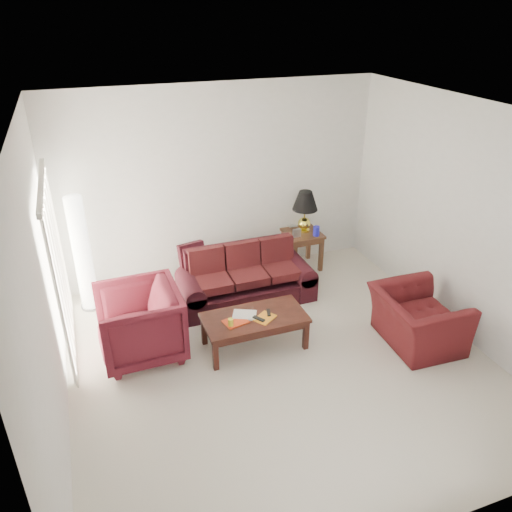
{
  "coord_description": "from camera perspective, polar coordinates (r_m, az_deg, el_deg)",
  "views": [
    {
      "loc": [
        -1.97,
        -4.55,
        4.0
      ],
      "look_at": [
        0.0,
        0.85,
        1.05
      ],
      "focal_mm": 35.0,
      "sensor_mm": 36.0,
      "label": 1
    }
  ],
  "objects": [
    {
      "name": "magazine_orange",
      "position": [
        6.28,
        1.03,
        -7.1
      ],
      "size": [
        0.33,
        0.31,
        0.01
      ],
      "primitive_type": "cube",
      "rotation": [
        0.0,
        0.0,
        0.61
      ],
      "color": "orange",
      "rests_on": "coffee_table"
    },
    {
      "name": "picture_frame",
      "position": [
        8.22,
        4.17,
        3.47
      ],
      "size": [
        0.13,
        0.16,
        0.05
      ],
      "primitive_type": "cube",
      "rotation": [
        1.36,
        0.0,
        -0.06
      ],
      "color": "silver",
      "rests_on": "end_table"
    },
    {
      "name": "magazine_red",
      "position": [
        6.22,
        -2.34,
        -7.5
      ],
      "size": [
        0.33,
        0.27,
        0.02
      ],
      "primitive_type": "cube",
      "rotation": [
        0.0,
        0.0,
        0.23
      ],
      "color": "#B63112",
      "rests_on": "coffee_table"
    },
    {
      "name": "clock",
      "position": [
        7.98,
        4.68,
        2.64
      ],
      "size": [
        0.13,
        0.05,
        0.13
      ],
      "primitive_type": "cube",
      "rotation": [
        0.0,
        0.0,
        0.05
      ],
      "color": "#B8B9BD",
      "rests_on": "end_table"
    },
    {
      "name": "floor_lamp",
      "position": [
        7.32,
        -19.25,
        0.19
      ],
      "size": [
        0.32,
        0.32,
        1.73
      ],
      "primitive_type": null,
      "rotation": [
        0.0,
        0.0,
        -0.17
      ],
      "color": "white",
      "rests_on": "ground"
    },
    {
      "name": "armchair_left",
      "position": [
        6.36,
        -13.16,
        -7.48
      ],
      "size": [
        1.03,
        1.0,
        0.92
      ],
      "primitive_type": "imported",
      "rotation": [
        0.0,
        0.0,
        -1.55
      ],
      "color": "#49101A",
      "rests_on": "ground"
    },
    {
      "name": "remote_b",
      "position": [
        6.35,
        1.45,
        -6.47
      ],
      "size": [
        0.08,
        0.16,
        0.02
      ],
      "primitive_type": "cube",
      "rotation": [
        0.0,
        0.0,
        -0.27
      ],
      "color": "black",
      "rests_on": "coffee_table"
    },
    {
      "name": "coffee_table",
      "position": [
        6.45,
        -0.17,
        -8.59
      ],
      "size": [
        1.39,
        0.85,
        0.46
      ],
      "primitive_type": null,
      "rotation": [
        0.0,
        0.0,
        0.16
      ],
      "color": "black",
      "rests_on": "ground"
    },
    {
      "name": "armchair_right",
      "position": [
        6.78,
        17.93,
        -6.88
      ],
      "size": [
        1.0,
        1.13,
        0.71
      ],
      "primitive_type": "imported",
      "rotation": [
        0.0,
        0.0,
        1.53
      ],
      "color": "#420F12",
      "rests_on": "ground"
    },
    {
      "name": "magazine_white",
      "position": [
        6.34,
        -1.33,
        -6.73
      ],
      "size": [
        0.36,
        0.32,
        0.02
      ],
      "primitive_type": "cube",
      "rotation": [
        0.0,
        0.0,
        -0.44
      ],
      "color": "silver",
      "rests_on": "coffee_table"
    },
    {
      "name": "table_lamp",
      "position": [
        8.09,
        5.59,
        5.08
      ],
      "size": [
        0.44,
        0.44,
        0.69
      ],
      "primitive_type": null,
      "rotation": [
        0.0,
        0.0,
        -0.07
      ],
      "color": "#E5D647",
      "rests_on": "end_table"
    },
    {
      "name": "end_table",
      "position": [
        8.31,
        5.26,
        0.73
      ],
      "size": [
        0.62,
        0.62,
        0.63
      ],
      "primitive_type": null,
      "rotation": [
        0.0,
        0.0,
        -0.08
      ],
      "color": "#4E321A",
      "rests_on": "ground"
    },
    {
      "name": "blue_canister",
      "position": [
        8.05,
        6.91,
        2.85
      ],
      "size": [
        0.12,
        0.12,
        0.16
      ],
      "primitive_type": "cylinder",
      "rotation": [
        0.0,
        0.0,
        -0.22
      ],
      "color": "#19189E",
      "rests_on": "end_table"
    },
    {
      "name": "remote_a",
      "position": [
        6.23,
        0.32,
        -7.18
      ],
      "size": [
        0.13,
        0.16,
        0.02
      ],
      "primitive_type": "cube",
      "rotation": [
        0.0,
        0.0,
        0.58
      ],
      "color": "black",
      "rests_on": "coffee_table"
    },
    {
      "name": "throw_pillow",
      "position": [
        7.4,
        -7.34,
        0.04
      ],
      "size": [
        0.42,
        0.27,
        0.4
      ],
      "primitive_type": "cube",
      "rotation": [
        -0.21,
        0.0,
        0.21
      ],
      "color": "black",
      "rests_on": "sofa"
    },
    {
      "name": "yellow_glass",
      "position": [
        6.12,
        -2.91,
        -7.63
      ],
      "size": [
        0.07,
        0.07,
        0.11
      ],
      "primitive_type": "cylinder",
      "rotation": [
        0.0,
        0.0,
        0.12
      ],
      "color": "yellow",
      "rests_on": "coffee_table"
    },
    {
      "name": "sofa",
      "position": [
        7.3,
        -1.12,
        -2.35
      ],
      "size": [
        2.03,
        1.02,
        0.8
      ],
      "primitive_type": null,
      "rotation": [
        0.0,
        0.0,
        0.09
      ],
      "color": "black",
      "rests_on": "ground"
    },
    {
      "name": "blinds",
      "position": [
        6.55,
        -21.76,
        -1.4
      ],
      "size": [
        0.1,
        2.0,
        2.16
      ],
      "primitive_type": "cube",
      "color": "silver",
      "rests_on": "ground"
    },
    {
      "name": "floor",
      "position": [
        6.37,
        2.68,
        -11.77
      ],
      "size": [
        5.0,
        5.0,
        0.0
      ],
      "primitive_type": "plane",
      "color": "beige",
      "rests_on": "ground"
    }
  ]
}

